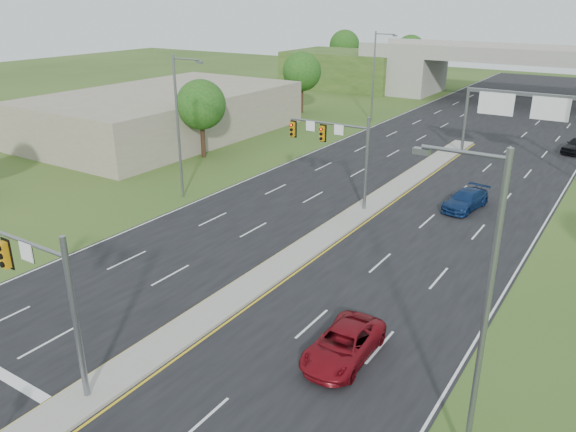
# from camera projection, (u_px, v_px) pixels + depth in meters

# --- Properties ---
(ground) EXTENTS (240.00, 240.00, 0.00)m
(ground) POSITION_uv_depth(u_px,v_px,m) (88.00, 398.00, 22.26)
(ground) COLOR #2E4E1B
(ground) RESTS_ON ground
(road) EXTENTS (24.00, 160.00, 0.02)m
(road) POSITION_uv_depth(u_px,v_px,m) (413.00, 177.00, 49.60)
(road) COLOR black
(road) RESTS_ON ground
(median) EXTENTS (2.00, 54.00, 0.16)m
(median) POSITION_uv_depth(u_px,v_px,m) (352.00, 218.00, 40.19)
(median) COLOR gray
(median) RESTS_ON road
(lane_markings) EXTENTS (23.72, 160.00, 0.01)m
(lane_markings) POSITION_uv_depth(u_px,v_px,m) (378.00, 194.00, 45.14)
(lane_markings) COLOR gold
(lane_markings) RESTS_ON road
(signal_mast_near) EXTENTS (6.62, 0.60, 7.00)m
(signal_mast_near) POSITION_uv_depth(u_px,v_px,m) (32.00, 278.00, 21.63)
(signal_mast_near) COLOR slate
(signal_mast_near) RESTS_ON ground
(signal_mast_far) EXTENTS (6.62, 0.60, 7.00)m
(signal_mast_far) POSITION_uv_depth(u_px,v_px,m) (339.00, 145.00, 41.16)
(signal_mast_far) COLOR slate
(signal_mast_far) RESTS_ON ground
(sign_gantry) EXTENTS (11.58, 0.44, 6.67)m
(sign_gantry) POSITION_uv_depth(u_px,v_px,m) (526.00, 108.00, 52.05)
(sign_gantry) COLOR slate
(sign_gantry) RESTS_ON ground
(overpass) EXTENTS (80.00, 14.00, 8.10)m
(overpass) POSITION_uv_depth(u_px,v_px,m) (527.00, 78.00, 83.46)
(overpass) COLOR gray
(overpass) RESTS_ON ground
(lightpole_l_mid) EXTENTS (2.85, 0.25, 11.00)m
(lightpole_l_mid) POSITION_uv_depth(u_px,v_px,m) (180.00, 121.00, 42.41)
(lightpole_l_mid) COLOR slate
(lightpole_l_mid) RESTS_ON ground
(lightpole_l_far) EXTENTS (2.85, 0.25, 11.00)m
(lightpole_l_far) POSITION_uv_depth(u_px,v_px,m) (375.00, 72.00, 69.75)
(lightpole_l_far) COLOR slate
(lightpole_l_far) RESTS_ON ground
(lightpole_r_near) EXTENTS (2.85, 0.25, 11.00)m
(lightpole_r_near) POSITION_uv_depth(u_px,v_px,m) (481.00, 303.00, 17.20)
(lightpole_r_near) COLOR slate
(lightpole_r_near) RESTS_ON ground
(tree_l_near) EXTENTS (4.80, 4.80, 7.60)m
(tree_l_near) POSITION_uv_depth(u_px,v_px,m) (201.00, 105.00, 53.96)
(tree_l_near) COLOR #382316
(tree_l_near) RESTS_ON ground
(tree_l_mid) EXTENTS (5.20, 5.20, 8.12)m
(tree_l_mid) POSITION_uv_depth(u_px,v_px,m) (302.00, 72.00, 75.39)
(tree_l_mid) COLOR #382316
(tree_l_mid) RESTS_ON ground
(tree_back_a) EXTENTS (6.00, 6.00, 8.85)m
(tree_back_a) POSITION_uv_depth(u_px,v_px,m) (344.00, 45.00, 112.84)
(tree_back_a) COLOR #382316
(tree_back_a) RESTS_ON ground
(tree_back_b) EXTENTS (5.60, 5.60, 8.32)m
(tree_back_b) POSITION_uv_depth(u_px,v_px,m) (410.00, 50.00, 105.86)
(tree_back_b) COLOR #382316
(tree_back_b) RESTS_ON ground
(commercial_building) EXTENTS (18.00, 30.00, 5.00)m
(commercial_building) POSITION_uv_depth(u_px,v_px,m) (165.00, 113.00, 63.91)
(commercial_building) COLOR gray
(commercial_building) RESTS_ON ground
(car_far_a) EXTENTS (2.49, 5.08, 1.39)m
(car_far_a) POSITION_uv_depth(u_px,v_px,m) (343.00, 344.00, 24.46)
(car_far_a) COLOR maroon
(car_far_a) RESTS_ON road
(car_far_b) EXTENTS (2.71, 5.11, 1.41)m
(car_far_b) POSITION_uv_depth(u_px,v_px,m) (466.00, 200.00, 41.87)
(car_far_b) COLOR #0C224D
(car_far_b) RESTS_ON road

